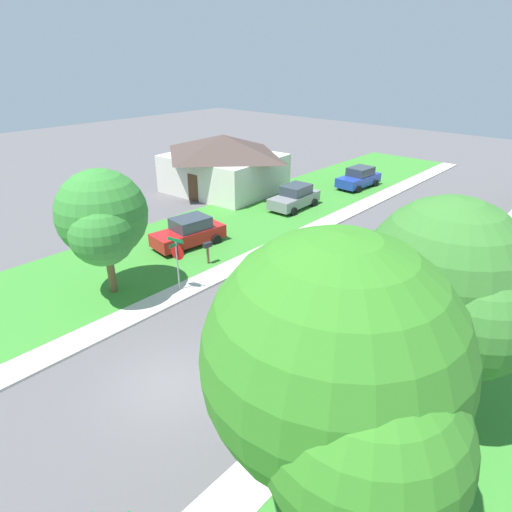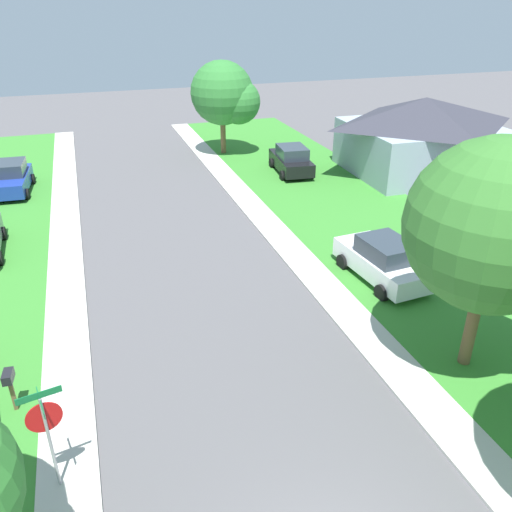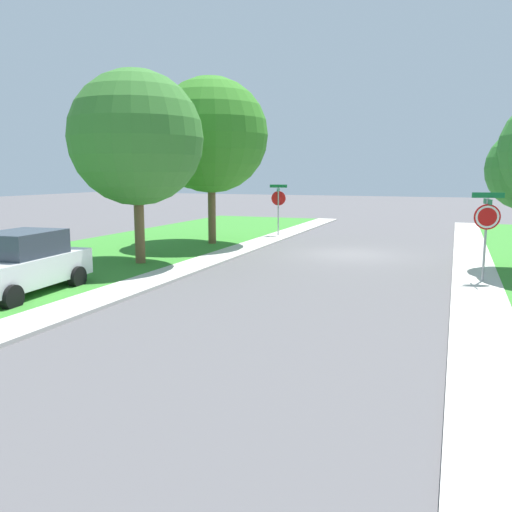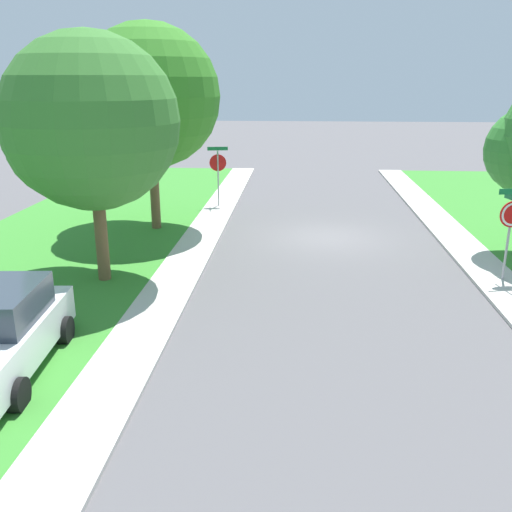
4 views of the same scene
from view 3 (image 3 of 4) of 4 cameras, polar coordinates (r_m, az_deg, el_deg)
ground_plane at (r=22.01m, az=10.25°, el=0.15°), size 120.00×120.00×0.00m
sidewalk_east at (r=13.21m, az=-21.25°, el=-5.96°), size 1.40×56.00×0.10m
sidewalk_west at (r=9.97m, az=24.25°, el=-10.94°), size 1.40×56.00×0.10m
stop_sign_near_corner at (r=27.71m, az=2.47°, el=5.98°), size 0.91×0.91×2.77m
stop_sign_far_corner at (r=17.02m, az=23.88°, el=3.39°), size 0.91×0.91×2.77m
car_white_far_down_street at (r=15.64m, az=-24.44°, el=-0.82°), size 2.32×4.44×1.76m
tree_corner_large at (r=24.88m, az=-5.38°, el=12.54°), size 5.64×5.24×7.69m
tree_sidewalk_near at (r=19.74m, az=-13.29°, el=11.90°), size 5.13×4.77×6.95m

